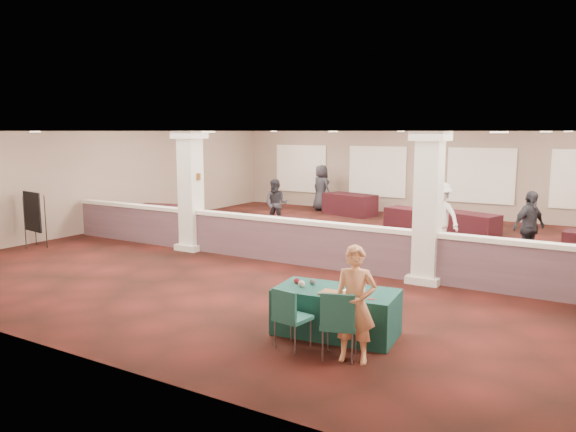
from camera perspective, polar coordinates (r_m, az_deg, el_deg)
The scene contains 32 objects.
ground at distance 14.89m, azimuth 4.44°, elevation -3.81°, with size 16.00×16.00×0.00m, color #3F130F.
wall_back at distance 22.04m, azimuth 13.92°, elevation 4.22°, with size 16.00×0.04×3.20m, color #886C5E.
wall_front at distance 8.36m, azimuth -20.95°, elevation -2.99°, with size 16.00×0.04×3.20m, color #886C5E.
wall_left at distance 19.55m, azimuth -16.97°, elevation 3.57°, with size 0.04×16.00×3.20m, color #886C5E.
ceiling at distance 14.54m, azimuth 4.59°, elevation 8.61°, with size 16.00×16.00×0.02m, color white.
partition_wall at distance 13.48m, azimuth 1.60°, elevation -2.64°, with size 15.60×0.28×1.10m.
column_left at distance 15.33m, azimuth -9.85°, elevation 2.65°, with size 0.72×0.72×3.20m.
column_right at distance 12.13m, azimuth 14.05°, elevation 0.96°, with size 0.72×0.72×3.20m.
sconce_left at distance 15.48m, azimuth -10.67°, elevation 4.04°, with size 0.12×0.12×0.18m.
sconce_right at distance 15.11m, azimuth -9.09°, elevation 3.97°, with size 0.12×0.12×0.18m.
near_table at distance 9.04m, azimuth 4.89°, elevation -9.69°, with size 1.90×0.95×0.73m, color #0E342F.
conf_chair_main at distance 8.00m, azimuth 5.19°, elevation -10.45°, with size 0.62×0.63×1.00m.
conf_chair_side at distance 8.38m, azimuth 0.12°, elevation -9.86°, with size 0.52×0.52×0.92m.
easel_board at distance 16.94m, azimuth -24.53°, elevation 0.34°, with size 0.91×0.51×1.55m.
woman at distance 7.92m, azimuth 6.82°, elevation -8.90°, with size 0.59×0.40×1.65m, color #EDA767.
far_table_front_left at distance 19.03m, azimuth -12.45°, elevation -0.08°, with size 1.89×0.94×0.77m, color black.
far_table_front_center at distance 16.04m, azimuth -1.45°, elevation -1.52°, with size 1.84×0.92×0.75m, color black.
far_table_back_left at distance 21.66m, azimuth 6.29°, elevation 1.17°, with size 2.00×1.00×0.81m, color black.
far_table_back_center at distance 18.99m, azimuth 12.42°, elevation -0.25°, with size 1.65×0.83×0.67m, color black.
far_table_back_right at distance 18.17m, azimuth 18.00°, elevation -0.82°, with size 1.71×0.86×0.69m, color black.
attendee_a at distance 18.49m, azimuth -1.21°, elevation 1.23°, with size 0.78×0.43×1.63m, color black.
attendee_b at distance 15.68m, azimuth 15.18°, elevation -0.01°, with size 1.18×0.54×1.85m, color silver.
attendee_c at distance 14.81m, azimuth 23.28°, elevation -1.06°, with size 1.04×0.50×1.78m, color black.
attendee_d at distance 22.71m, azimuth 3.41°, elevation 2.87°, with size 0.91×0.49×1.84m, color black.
laptop_base at distance 8.79m, azimuth 6.67°, elevation -7.69°, with size 0.33×0.23×0.02m, color silver.
laptop_screen at distance 8.86m, azimuth 6.92°, elevation -6.76°, with size 0.33×0.01×0.22m, color silver.
screen_glow at distance 8.86m, azimuth 6.90°, elevation -6.86°, with size 0.30×0.00×0.19m, color silver.
knitting at distance 8.68m, azimuth 4.67°, elevation -7.82°, with size 0.40×0.30×0.03m, color orange.
yarn_cream at distance 9.02m, azimuth 1.39°, elevation -6.90°, with size 0.11×0.11×0.11m, color #C1B29F.
yarn_red at distance 9.21m, azimuth 0.90°, elevation -6.60°, with size 0.10×0.10×0.10m, color maroon.
yarn_grey at distance 9.18m, azimuth 2.52°, elevation -6.65°, with size 0.10×0.10×0.10m, color #48494D.
scissors at distance 8.48m, azimuth 8.46°, elevation -8.35°, with size 0.12×0.03×0.01m, color #AF1216.
Camera 1 is at (6.51, -13.00, 3.20)m, focal length 35.00 mm.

